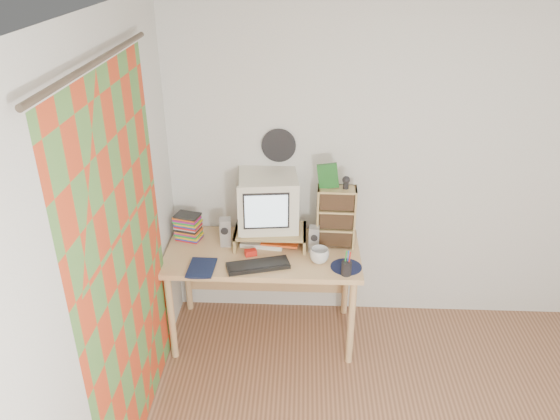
# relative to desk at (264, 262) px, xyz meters

# --- Properties ---
(ceiling) EXTENTS (3.50, 3.50, 0.00)m
(ceiling) POSITION_rel_desk_xyz_m (1.03, -1.44, 1.88)
(ceiling) COLOR white
(ceiling) RESTS_ON back_wall
(back_wall) EXTENTS (3.50, 0.00, 3.50)m
(back_wall) POSITION_rel_desk_xyz_m (1.03, 0.31, 0.63)
(back_wall) COLOR silver
(back_wall) RESTS_ON floor
(left_wall) EXTENTS (0.00, 3.50, 3.50)m
(left_wall) POSITION_rel_desk_xyz_m (-0.72, -1.44, 0.63)
(left_wall) COLOR silver
(left_wall) RESTS_ON floor
(curtain) EXTENTS (0.00, 2.20, 2.20)m
(curtain) POSITION_rel_desk_xyz_m (-0.68, -0.96, 0.53)
(curtain) COLOR #C43C1B
(curtain) RESTS_ON left_wall
(wall_disc) EXTENTS (0.25, 0.02, 0.25)m
(wall_disc) POSITION_rel_desk_xyz_m (0.10, 0.29, 0.81)
(wall_disc) COLOR black
(wall_disc) RESTS_ON back_wall
(desk) EXTENTS (1.40, 0.70, 0.75)m
(desk) POSITION_rel_desk_xyz_m (0.00, 0.00, 0.00)
(desk) COLOR tan
(desk) RESTS_ON floor
(monitor_riser) EXTENTS (0.52, 0.30, 0.12)m
(monitor_riser) POSITION_rel_desk_xyz_m (0.05, 0.04, 0.23)
(monitor_riser) COLOR tan
(monitor_riser) RESTS_ON desk
(crt_monitor) EXTENTS (0.46, 0.46, 0.39)m
(crt_monitor) POSITION_rel_desk_xyz_m (0.03, 0.09, 0.45)
(crt_monitor) COLOR beige
(crt_monitor) RESTS_ON monitor_riser
(speaker_left) EXTENTS (0.09, 0.09, 0.21)m
(speaker_left) POSITION_rel_desk_xyz_m (-0.28, 0.01, 0.24)
(speaker_left) COLOR #9D9DA1
(speaker_left) RESTS_ON desk
(speaker_right) EXTENTS (0.08, 0.08, 0.19)m
(speaker_right) POSITION_rel_desk_xyz_m (0.37, -0.04, 0.23)
(speaker_right) COLOR #9D9DA1
(speaker_right) RESTS_ON desk
(keyboard) EXTENTS (0.45, 0.25, 0.03)m
(keyboard) POSITION_rel_desk_xyz_m (-0.02, -0.28, 0.15)
(keyboard) COLOR black
(keyboard) RESTS_ON desk
(dvd_stack) EXTENTS (0.20, 0.17, 0.25)m
(dvd_stack) POSITION_rel_desk_xyz_m (-0.56, 0.08, 0.26)
(dvd_stack) COLOR brown
(dvd_stack) RESTS_ON desk
(cd_rack) EXTENTS (0.28, 0.16, 0.46)m
(cd_rack) POSITION_rel_desk_xyz_m (0.52, 0.04, 0.36)
(cd_rack) COLOR tan
(cd_rack) RESTS_ON desk
(mug) EXTENTS (0.17, 0.17, 0.11)m
(mug) POSITION_rel_desk_xyz_m (0.40, -0.20, 0.19)
(mug) COLOR silver
(mug) RESTS_ON desk
(diary) EXTENTS (0.22, 0.17, 0.04)m
(diary) POSITION_rel_desk_xyz_m (-0.49, -0.32, 0.16)
(diary) COLOR #0F193A
(diary) RESTS_ON desk
(mousepad) EXTENTS (0.27, 0.27, 0.00)m
(mousepad) POSITION_rel_desk_xyz_m (0.59, -0.25, 0.14)
(mousepad) COLOR black
(mousepad) RESTS_ON desk
(pen_cup) EXTENTS (0.07, 0.07, 0.14)m
(pen_cup) POSITION_rel_desk_xyz_m (0.58, -0.35, 0.20)
(pen_cup) COLOR black
(pen_cup) RESTS_ON desk
(papers) EXTENTS (0.34, 0.27, 0.04)m
(papers) POSITION_rel_desk_xyz_m (0.05, 0.07, 0.16)
(papers) COLOR white
(papers) RESTS_ON desk
(red_box) EXTENTS (0.09, 0.08, 0.04)m
(red_box) POSITION_rel_desk_xyz_m (-0.08, -0.13, 0.16)
(red_box) COLOR red
(red_box) RESTS_ON desk
(game_box) EXTENTS (0.14, 0.03, 0.18)m
(game_box) POSITION_rel_desk_xyz_m (0.45, 0.05, 0.68)
(game_box) COLOR #18541C
(game_box) RESTS_ON cd_rack
(webcam) EXTENTS (0.06, 0.06, 0.09)m
(webcam) POSITION_rel_desk_xyz_m (0.58, 0.04, 0.64)
(webcam) COLOR black
(webcam) RESTS_ON cd_rack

